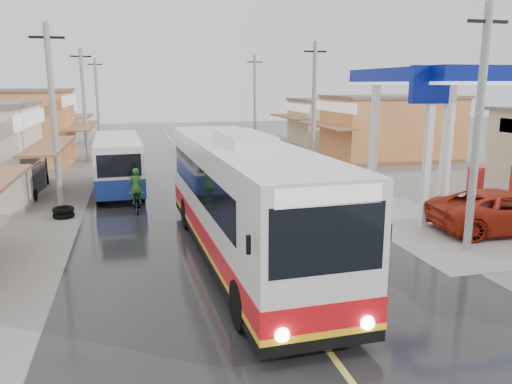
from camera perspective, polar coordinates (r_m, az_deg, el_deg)
ground at (r=15.40m, az=1.25°, el=-8.77°), size 120.00×120.00×0.00m
road at (r=29.63m, az=-6.36°, el=1.46°), size 12.00×90.00×0.02m
centre_line at (r=29.63m, az=-6.36°, el=1.48°), size 0.15×90.00×0.01m
shopfronts_right at (r=32.44m, az=21.72°, el=1.58°), size 11.00×44.00×4.80m
utility_poles_left at (r=30.55m, az=-19.74°, el=1.11°), size 1.60×50.00×8.00m
utility_poles_right at (r=31.31m, az=6.45°, el=2.02°), size 1.60×36.00×8.00m
coach_bus at (r=15.67m, az=-1.54°, el=-0.92°), size 3.34×13.08×4.05m
second_bus at (r=27.17m, az=-15.46°, el=3.29°), size 2.56×8.45×2.78m
jeepney at (r=21.18m, az=26.62°, el=-1.96°), size 5.97×3.16×1.60m
cyclist at (r=22.49m, az=-13.50°, el=-0.60°), size 0.72×1.86×1.98m
tricycle_near at (r=27.09m, az=-24.79°, el=1.39°), size 1.64×2.30×1.66m
tricycle_far at (r=30.95m, az=-23.99°, el=2.65°), size 1.77×2.17×1.62m
tyre_stack at (r=22.54m, az=-21.15°, el=-2.18°), size 0.89×0.89×0.46m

